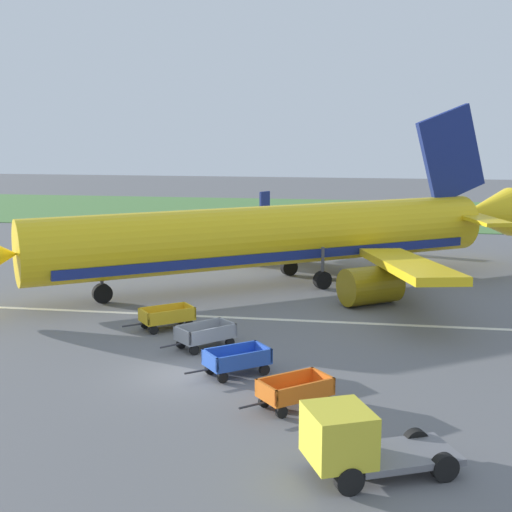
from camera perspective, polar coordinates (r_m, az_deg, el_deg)
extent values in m
plane|color=slate|center=(29.31, -5.55, -9.35)|extent=(220.00, 220.00, 0.00)
cube|color=#518442|center=(82.37, 4.22, 3.52)|extent=(220.00, 28.00, 0.06)
cube|color=silver|center=(37.38, -2.15, -4.92)|extent=(120.00, 0.36, 0.01)
cylinder|color=yellow|center=(44.11, 1.13, 1.63)|extent=(26.89, 19.93, 3.70)
cube|color=navy|center=(44.28, 1.12, 0.33)|extent=(24.30, 18.09, 0.56)
cone|color=yellow|center=(53.76, 17.81, 3.26)|extent=(5.70, 5.44, 3.52)
cube|color=yellow|center=(39.32, 11.93, -0.67)|extent=(5.29, 13.25, 1.35)
cylinder|color=#856D0E|center=(40.13, 9.12, -2.32)|extent=(3.83, 3.54, 2.10)
cube|color=yellow|center=(53.42, 1.17, 2.45)|extent=(12.25, 9.39, 1.35)
cube|color=navy|center=(60.25, 0.70, 4.27)|extent=(0.78, 1.03, 1.90)
cylinder|color=#856D0E|center=(51.71, 0.70, 0.67)|extent=(3.83, 3.54, 2.10)
cube|color=navy|center=(51.22, 15.29, 7.83)|extent=(5.14, 3.66, 6.88)
cube|color=yellow|center=(49.29, 17.63, 2.78)|extent=(3.18, 5.50, 0.24)
cube|color=yellow|center=(54.14, 13.07, 3.64)|extent=(5.21, 4.61, 0.24)
cylinder|color=#4C4C51|center=(40.96, -12.21, -1.53)|extent=(0.20, 0.20, 2.04)
cylinder|color=black|center=(41.18, -12.15, -2.93)|extent=(1.16, 0.99, 1.10)
cylinder|color=#4C4C51|center=(43.63, 5.34, -0.61)|extent=(0.20, 0.20, 2.04)
cylinder|color=black|center=(43.84, 5.32, -1.92)|extent=(1.16, 0.99, 1.10)
cylinder|color=#4C4C51|center=(47.42, 2.67, 0.31)|extent=(0.20, 0.20, 2.04)
cylinder|color=black|center=(47.61, 2.66, -0.90)|extent=(1.16, 0.99, 1.10)
cube|color=orange|center=(25.84, 3.13, -10.95)|extent=(2.81, 2.69, 0.08)
cube|color=orange|center=(25.23, 3.98, -10.73)|extent=(1.97, 1.70, 0.55)
cube|color=orange|center=(26.23, 2.33, -9.87)|extent=(1.97, 1.70, 0.55)
cube|color=orange|center=(25.11, 0.83, -10.81)|extent=(0.98, 1.13, 0.55)
cube|color=orange|center=(26.38, 5.33, -9.79)|extent=(0.98, 1.13, 0.55)
cylinder|color=#2D2D33|center=(24.95, -0.36, -11.83)|extent=(0.81, 0.71, 0.08)
cylinder|color=black|center=(25.02, 2.05, -12.32)|extent=(0.44, 0.41, 0.44)
cylinder|color=black|center=(25.89, 0.67, -11.50)|extent=(0.44, 0.41, 0.44)
cylinder|color=black|center=(26.02, 5.58, -11.44)|extent=(0.44, 0.41, 0.44)
cylinder|color=black|center=(26.86, 4.13, -10.70)|extent=(0.44, 0.41, 0.44)
cube|color=#234CB2|center=(28.97, -1.51, -8.53)|extent=(2.83, 2.65, 0.08)
cube|color=#234CB2|center=(28.32, -0.90, -8.31)|extent=(2.02, 1.63, 0.55)
cube|color=#234CB2|center=(29.42, -2.11, -7.59)|extent=(2.02, 1.63, 0.55)
cube|color=#234CB2|center=(28.36, -3.69, -8.30)|extent=(0.95, 1.16, 0.55)
cube|color=#234CB2|center=(29.42, 0.57, -7.59)|extent=(0.95, 1.16, 0.55)
cylinder|color=#2D2D33|center=(28.24, -4.79, -9.16)|extent=(0.83, 0.68, 0.08)
cylinder|color=black|center=(28.18, -2.69, -9.65)|extent=(0.44, 0.40, 0.44)
cylinder|color=black|center=(29.13, -3.68, -8.98)|extent=(0.44, 0.40, 0.44)
cylinder|color=black|center=(29.02, 0.67, -9.04)|extent=(0.44, 0.40, 0.44)
cylinder|color=black|center=(29.94, -0.41, -8.42)|extent=(0.44, 0.40, 0.44)
cube|color=gray|center=(32.37, -4.05, -6.50)|extent=(2.75, 2.77, 0.08)
cube|color=gray|center=(31.76, -3.43, -6.24)|extent=(1.82, 1.86, 0.55)
cube|color=gray|center=(32.81, -4.67, -5.70)|extent=(1.82, 1.86, 0.55)
cube|color=gray|center=(31.69, -5.90, -6.31)|extent=(1.07, 1.05, 0.55)
cube|color=gray|center=(32.91, -2.28, -5.63)|extent=(1.07, 1.05, 0.55)
cylinder|color=#2D2D33|center=(31.51, -6.84, -7.11)|extent=(0.76, 0.77, 0.08)
cylinder|color=black|center=(31.53, -4.95, -7.48)|extent=(0.42, 0.43, 0.44)
cylinder|color=black|center=(32.45, -5.99, -6.97)|extent=(0.42, 0.43, 0.44)
cylinder|color=black|center=(32.49, -2.11, -6.90)|extent=(0.42, 0.43, 0.44)
cylinder|color=black|center=(33.38, -3.19, -6.43)|extent=(0.42, 0.43, 0.44)
cube|color=gold|center=(35.50, -7.09, -5.03)|extent=(2.83, 2.66, 0.08)
cube|color=gold|center=(34.83, -6.69, -4.78)|extent=(2.01, 1.65, 0.55)
cube|color=gold|center=(36.00, -7.50, -4.30)|extent=(2.01, 1.65, 0.55)
cube|color=gold|center=(34.99, -8.92, -4.77)|extent=(0.96, 1.15, 0.55)
cube|color=gold|center=(35.87, -5.33, -4.31)|extent=(0.96, 1.15, 0.55)
cylinder|color=#2D2D33|center=(34.89, -9.83, -5.45)|extent=(0.83, 0.69, 0.08)
cylinder|color=black|center=(34.73, -8.16, -5.85)|extent=(0.44, 0.40, 0.44)
cylinder|color=black|center=(35.74, -8.82, -5.40)|extent=(0.44, 0.40, 0.44)
cylinder|color=black|center=(35.43, -5.33, -5.46)|extent=(0.44, 0.40, 0.44)
cylinder|color=black|center=(36.41, -6.06, -5.04)|extent=(0.44, 0.40, 0.44)
cube|color=slate|center=(21.85, 11.54, -15.25)|extent=(3.61, 3.01, 0.20)
cube|color=yellow|center=(20.74, 6.60, -13.96)|extent=(2.33, 2.43, 1.50)
cube|color=#19232D|center=(20.41, 4.46, -13.87)|extent=(0.74, 1.50, 0.67)
cylinder|color=black|center=(20.44, 7.44, -17.33)|extent=(0.85, 0.60, 0.80)
cylinder|color=black|center=(21.86, 5.66, -15.36)|extent=(0.85, 0.60, 0.80)
cylinder|color=black|center=(21.62, 14.79, -15.98)|extent=(0.85, 0.60, 0.80)
cylinder|color=black|center=(22.96, 12.61, -14.26)|extent=(0.85, 0.60, 0.80)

